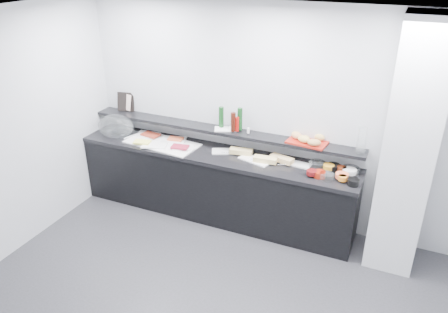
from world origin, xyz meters
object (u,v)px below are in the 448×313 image
at_px(sandwich_plate_mid, 255,160).
at_px(bread_tray, 308,142).
at_px(cloche_base, 123,133).
at_px(framed_print, 126,102).
at_px(condiment_tray, 226,129).
at_px(carafe, 362,141).

xyz_separation_m(sandwich_plate_mid, bread_tray, (0.57, 0.23, 0.25)).
distance_m(cloche_base, framed_print, 0.44).
relative_size(framed_print, condiment_tray, 0.94).
xyz_separation_m(condiment_tray, bread_tray, (1.04, 0.02, 0.00)).
bearing_deg(bread_tray, sandwich_plate_mid, -151.35).
distance_m(sandwich_plate_mid, carafe, 1.24).
height_order(cloche_base, bread_tray, bread_tray).
distance_m(condiment_tray, bread_tray, 1.04).
bearing_deg(sandwich_plate_mid, carafe, 24.23).
xyz_separation_m(framed_print, bread_tray, (2.58, -0.05, -0.12)).
xyz_separation_m(cloche_base, bread_tray, (2.50, 0.19, 0.24)).
distance_m(sandwich_plate_mid, framed_print, 2.07).
xyz_separation_m(cloche_base, framed_print, (-0.09, 0.24, 0.36)).
height_order(sandwich_plate_mid, condiment_tray, condiment_tray).
height_order(cloche_base, sandwich_plate_mid, cloche_base).
bearing_deg(carafe, cloche_base, -177.68).
relative_size(cloche_base, condiment_tray, 1.39).
xyz_separation_m(framed_print, condiment_tray, (1.54, -0.08, -0.12)).
relative_size(sandwich_plate_mid, framed_print, 1.50).
bearing_deg(carafe, framed_print, 177.96).
bearing_deg(framed_print, carafe, -15.57).
relative_size(condiment_tray, bread_tray, 0.61).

